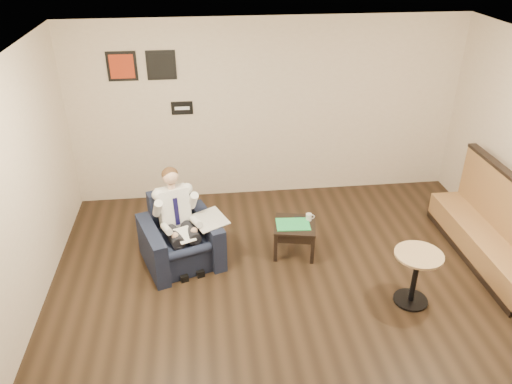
{
  "coord_description": "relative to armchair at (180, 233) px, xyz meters",
  "views": [
    {
      "loc": [
        -1.04,
        -4.24,
        3.98
      ],
      "look_at": [
        -0.4,
        1.2,
        0.98
      ],
      "focal_mm": 35.0,
      "sensor_mm": 36.0,
      "label": 1
    }
  ],
  "objects": [
    {
      "name": "ground",
      "position": [
        1.38,
        -1.19,
        -0.44
      ],
      "size": [
        6.0,
        6.0,
        0.0
      ],
      "primitive_type": "plane",
      "color": "black",
      "rests_on": "ground"
    },
    {
      "name": "wall_back",
      "position": [
        1.38,
        1.81,
        0.96
      ],
      "size": [
        6.0,
        0.02,
        2.8
      ],
      "primitive_type": "cube",
      "color": "beige",
      "rests_on": "ground"
    },
    {
      "name": "ceiling",
      "position": [
        1.38,
        -1.19,
        2.36
      ],
      "size": [
        6.0,
        6.0,
        0.02
      ],
      "primitive_type": "cube",
      "color": "white",
      "rests_on": "wall_back"
    },
    {
      "name": "seating_sign",
      "position": [
        0.08,
        1.79,
        1.06
      ],
      "size": [
        0.32,
        0.02,
        0.2
      ],
      "primitive_type": "cube",
      "color": "black",
      "rests_on": "wall_back"
    },
    {
      "name": "art_print_left",
      "position": [
        -0.72,
        1.79,
        1.71
      ],
      "size": [
        0.42,
        0.03,
        0.42
      ],
      "primitive_type": "cube",
      "color": "#AF3115",
      "rests_on": "wall_back"
    },
    {
      "name": "art_print_right",
      "position": [
        -0.17,
        1.79,
        1.71
      ],
      "size": [
        0.42,
        0.03,
        0.42
      ],
      "primitive_type": "cube",
      "color": "black",
      "rests_on": "wall_back"
    },
    {
      "name": "armchair",
      "position": [
        0.0,
        0.0,
        0.0
      ],
      "size": [
        1.16,
        1.16,
        0.89
      ],
      "primitive_type": "cube",
      "rotation": [
        0.0,
        0.0,
        0.33
      ],
      "color": "black",
      "rests_on": "ground"
    },
    {
      "name": "seated_man",
      "position": [
        0.04,
        -0.11,
        0.16
      ],
      "size": [
        0.83,
        1.01,
        1.21
      ],
      "primitive_type": null,
      "rotation": [
        0.0,
        0.0,
        0.33
      ],
      "color": "silver",
      "rests_on": "armchair"
    },
    {
      "name": "lap_papers",
      "position": [
        0.07,
        -0.2,
        0.1
      ],
      "size": [
        0.3,
        0.35,
        0.01
      ],
      "primitive_type": "cube",
      "rotation": [
        0.0,
        0.0,
        0.4
      ],
      "color": "white",
      "rests_on": "seated_man"
    },
    {
      "name": "newspaper",
      "position": [
        0.38,
        0.03,
        0.16
      ],
      "size": [
        0.54,
        0.59,
        0.01
      ],
      "primitive_type": "cube",
      "rotation": [
        0.0,
        0.0,
        0.38
      ],
      "color": "silver",
      "rests_on": "armchair"
    },
    {
      "name": "side_table",
      "position": [
        1.51,
        0.05,
        -0.22
      ],
      "size": [
        0.64,
        0.64,
        0.44
      ],
      "primitive_type": "cube",
      "rotation": [
        0.0,
        0.0,
        -0.21
      ],
      "color": "black",
      "rests_on": "ground"
    },
    {
      "name": "green_folder",
      "position": [
        1.48,
        0.04,
        0.0
      ],
      "size": [
        0.46,
        0.34,
        0.01
      ],
      "primitive_type": "cube",
      "rotation": [
        0.0,
        0.0,
        -0.07
      ],
      "color": "#27C560",
      "rests_on": "side_table"
    },
    {
      "name": "coffee_mug",
      "position": [
        1.71,
        0.13,
        0.04
      ],
      "size": [
        0.1,
        0.1,
        0.09
      ],
      "primitive_type": "cylinder",
      "rotation": [
        0.0,
        0.0,
        -0.21
      ],
      "color": "white",
      "rests_on": "side_table"
    },
    {
      "name": "smartphone",
      "position": [
        1.59,
        0.19,
        0.0
      ],
      "size": [
        0.15,
        0.12,
        0.01
      ],
      "primitive_type": "cube",
      "rotation": [
        0.0,
        0.0,
        -0.39
      ],
      "color": "black",
      "rests_on": "side_table"
    },
    {
      "name": "banquette",
      "position": [
        3.97,
        -0.39,
        0.13
      ],
      "size": [
        0.54,
        2.25,
        1.15
      ],
      "primitive_type": "cube",
      "color": "olive",
      "rests_on": "ground"
    },
    {
      "name": "cafe_table",
      "position": [
        2.7,
        -1.11,
        -0.1
      ],
      "size": [
        0.6,
        0.6,
        0.68
      ],
      "primitive_type": "cylinder",
      "rotation": [
        0.0,
        0.0,
        -0.09
      ],
      "color": "tan",
      "rests_on": "ground"
    }
  ]
}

